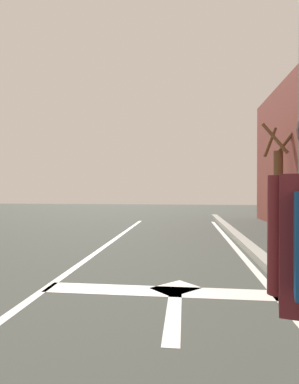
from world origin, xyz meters
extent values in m
cube|color=silver|center=(2.04, 7.33, 0.00)|extent=(3.09, 0.40, 0.01)
cube|color=silver|center=(2.20, 6.63, 0.00)|extent=(0.16, 1.40, 0.01)
cube|color=silver|center=(2.20, 7.48, 0.00)|extent=(0.71, 0.71, 0.01)
cylinder|color=maroon|center=(2.68, 4.70, 1.12)|extent=(0.07, 0.08, 0.48)
cylinder|color=brown|center=(5.20, 13.35, 1.25)|extent=(0.28, 0.28, 2.50)
cylinder|color=brown|center=(5.45, 13.52, 2.75)|extent=(0.45, 0.59, 0.65)
cylinder|color=brown|center=(5.02, 13.60, 2.82)|extent=(0.53, 0.42, 0.97)
cylinder|color=brown|center=(5.03, 13.11, 2.86)|extent=(0.72, 0.55, 1.01)
camera|label=1|loc=(2.31, 3.42, 1.31)|focal=28.81mm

